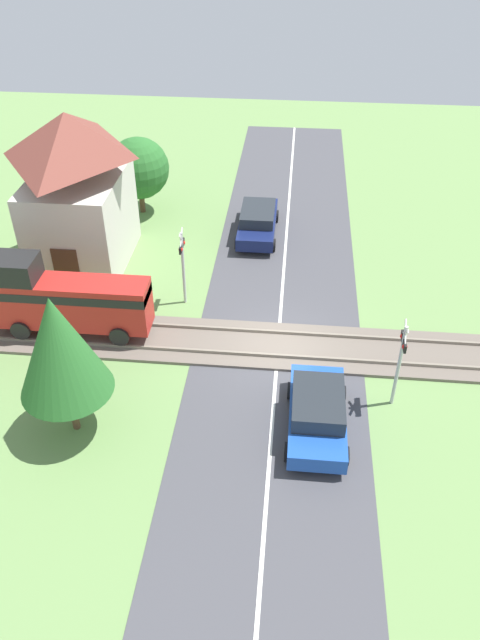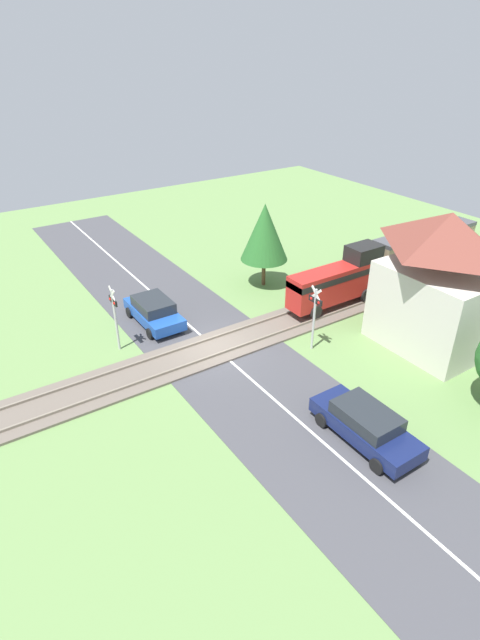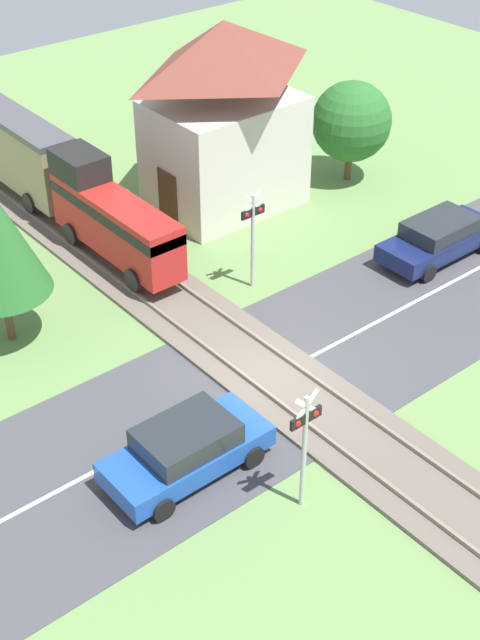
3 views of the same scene
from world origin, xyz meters
name	(u,v)px [view 2 (image 2 of 3)]	position (x,y,z in m)	size (l,w,h in m)	color
ground_plane	(216,349)	(0.00, 0.00, 0.00)	(60.00, 60.00, 0.00)	#66894C
road_surface	(216,348)	(0.00, 0.00, 0.01)	(48.00, 6.40, 0.02)	#424247
track_bed	(216,347)	(0.00, 0.00, 0.07)	(2.80, 48.00, 0.24)	#665B51
train	(390,262)	(0.00, 12.37, 1.87)	(1.58, 14.59, 3.18)	red
car_near_crossing	(154,311)	(-4.08, -1.44, 0.76)	(4.24, 1.99, 1.45)	#1E4CA8
car_far_side	(365,424)	(8.75, 1.44, 0.75)	(4.54, 1.92, 1.42)	#141E4C
crossing_signal_west_approach	(114,311)	(-2.64, -4.04, 2.18)	(0.90, 0.18, 3.42)	#B7B7B7
crossing_signal_east_approach	(315,310)	(2.64, 4.04, 2.18)	(0.90, 0.18, 3.42)	#B7B7B7
station_building	(438,284)	(5.56, 9.11, 3.40)	(5.61, 4.14, 6.90)	beige
pedestrian_by_station	(379,300)	(1.66, 9.82, 0.71)	(0.38, 0.38, 1.55)	gold
tree_roadside_hedge	(265,232)	(-4.81, 6.42, 3.46)	(2.90, 2.90, 5.21)	brown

